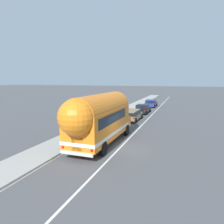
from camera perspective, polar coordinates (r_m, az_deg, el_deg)
name	(u,v)px	position (r m, az deg, el deg)	size (l,w,h in m)	color
ground_plane	(120,148)	(16.77, 2.18, -9.55)	(300.00, 300.00, 0.00)	#4C4C4F
lane_markings	(135,119)	(28.43, 6.14, -1.95)	(3.63, 80.00, 0.01)	silver
sidewalk_slab	(107,120)	(27.45, -1.43, -2.13)	(2.73, 90.00, 0.15)	#9E9B93
painted_bus	(99,117)	(16.77, -3.55, -1.42)	(2.69, 10.40, 4.12)	orange
car_lead	(132,114)	(27.42, 5.25, -0.64)	(2.09, 4.71, 1.37)	olive
car_second	(142,109)	(33.61, 8.18, 0.93)	(2.05, 4.42, 1.37)	black
car_third	(151,103)	(41.70, 10.35, 2.40)	(2.05, 4.56, 1.37)	navy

